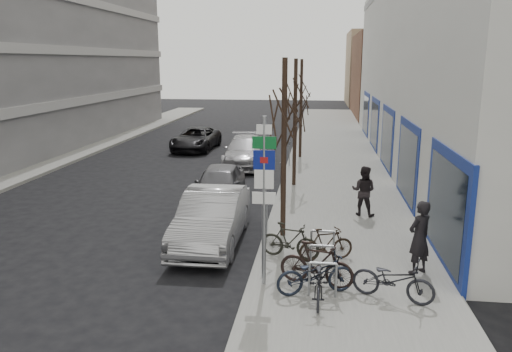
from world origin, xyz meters
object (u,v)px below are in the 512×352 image
(highway_sign_pole, at_px, (264,191))
(bike_rack, at_px, (323,257))
(pedestrian_near, at_px, (419,237))
(bike_mid_curb, at_px, (316,271))
(tree_near, at_px, (284,107))
(bike_far_inner, at_px, (326,244))
(bike_far_curb, at_px, (393,276))
(tree_mid, at_px, (295,93))
(tree_far, at_px, (301,85))
(bike_near_left, at_px, (320,278))
(meter_back, at_px, (289,151))
(parked_car_mid, at_px, (219,184))
(bike_mid_inner, at_px, (290,240))
(bike_near_right, at_px, (317,264))
(meter_front, at_px, (267,215))
(lane_car, at_px, (196,139))
(meter_mid, at_px, (281,175))
(parked_car_front, at_px, (212,218))
(pedestrian_far, at_px, (364,190))

(highway_sign_pole, relative_size, bike_rack, 1.86)
(pedestrian_near, bearing_deg, bike_mid_curb, -7.06)
(tree_near, xyz_separation_m, bike_far_inner, (1.30, -1.87, -3.48))
(bike_far_curb, bearing_deg, tree_mid, 33.90)
(tree_far, xyz_separation_m, bike_near_left, (1.13, -17.19, -3.43))
(tree_far, distance_m, meter_back, 4.08)
(tree_near, distance_m, parked_car_mid, 5.82)
(bike_mid_inner, bearing_deg, bike_near_right, -141.77)
(bike_mid_inner, xyz_separation_m, parked_car_mid, (-3.08, 5.66, 0.08))
(highway_sign_pole, xyz_separation_m, tree_far, (0.20, 16.51, 1.65))
(highway_sign_pole, distance_m, meter_front, 3.39)
(highway_sign_pole, height_order, tree_far, tree_far)
(tree_mid, distance_m, lane_car, 11.51)
(meter_back, distance_m, bike_near_right, 14.04)
(bike_rack, xyz_separation_m, tree_far, (-1.20, 15.90, 3.44))
(highway_sign_pole, relative_size, meter_mid, 3.31)
(parked_car_mid, bearing_deg, bike_mid_inner, -63.55)
(tree_near, distance_m, bike_far_curb, 5.90)
(tree_near, distance_m, parked_car_front, 3.95)
(bike_mid_curb, bearing_deg, bike_near_right, -20.89)
(bike_mid_curb, relative_size, bike_far_curb, 1.01)
(bike_far_inner, relative_size, pedestrian_far, 0.88)
(tree_mid, height_order, meter_back, tree_mid)
(bike_far_inner, bearing_deg, bike_mid_inner, 64.77)
(pedestrian_near, distance_m, pedestrian_far, 4.90)
(bike_mid_inner, bearing_deg, tree_near, 24.40)
(bike_far_inner, distance_m, lane_car, 18.90)
(meter_mid, relative_size, pedestrian_near, 0.67)
(highway_sign_pole, height_order, parked_car_mid, highway_sign_pole)
(tree_mid, bearing_deg, pedestrian_far, -57.51)
(bike_rack, height_order, bike_mid_inner, bike_mid_inner)
(tree_mid, xyz_separation_m, bike_mid_inner, (0.32, -8.31, -3.45))
(highway_sign_pole, height_order, tree_near, tree_near)
(meter_back, height_order, lane_car, meter_back)
(highway_sign_pole, bearing_deg, bike_near_right, 2.29)
(bike_near_left, height_order, bike_far_curb, bike_far_curb)
(tree_near, height_order, lane_car, tree_near)
(bike_mid_curb, bearing_deg, bike_far_curb, -111.39)
(bike_far_inner, xyz_separation_m, lane_car, (-7.84, 17.20, 0.07))
(bike_rack, bearing_deg, bike_far_inner, 84.61)
(parked_car_mid, xyz_separation_m, lane_car, (-3.78, 11.47, -0.04))
(bike_near_right, distance_m, bike_far_curb, 1.78)
(bike_near_left, relative_size, pedestrian_far, 0.97)
(lane_car, relative_size, pedestrian_far, 2.81)
(meter_mid, distance_m, bike_far_curb, 9.53)
(tree_mid, height_order, parked_car_mid, tree_mid)
(bike_near_left, relative_size, lane_car, 0.35)
(highway_sign_pole, relative_size, tree_mid, 0.76)
(parked_car_front, distance_m, pedestrian_near, 5.98)
(highway_sign_pole, relative_size, bike_mid_inner, 2.53)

